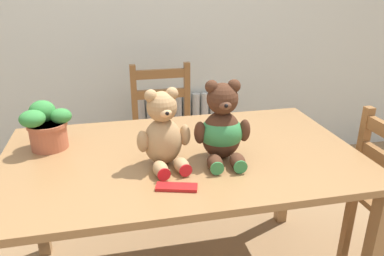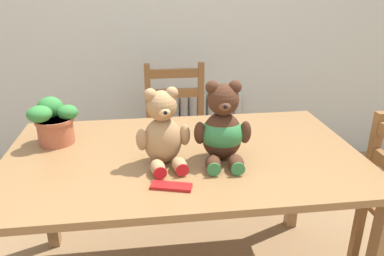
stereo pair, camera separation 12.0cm
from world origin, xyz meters
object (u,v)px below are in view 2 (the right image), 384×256
Objects in this scene: potted_plant at (53,122)px; teddy_bear_right at (222,129)px; teddy_bear_left at (163,132)px; wooden_chair_behind at (177,135)px; chocolate_bar at (171,186)px.

teddy_bear_right is at bearing -19.93° from potted_plant.
potted_plant is (-0.48, 0.26, -0.03)m from teddy_bear_left.
wooden_chair_behind is 4.29× the size of potted_plant.
wooden_chair_behind is 1.07m from teddy_bear_left.
teddy_bear_right is (0.24, 0.00, -0.00)m from teddy_bear_left.
teddy_bear_left reaches higher than wooden_chair_behind.
wooden_chair_behind is 2.88× the size of teddy_bear_left.
teddy_bear_right reaches higher than chocolate_bar.
chocolate_bar is (-0.13, -1.17, 0.30)m from wooden_chair_behind.
wooden_chair_behind is 1.21m from chocolate_bar.
potted_plant is at bearing -14.95° from teddy_bear_right.
wooden_chair_behind is at bearing 48.93° from potted_plant.
teddy_bear_left is 0.24m from teddy_bear_right.
potted_plant is at bearing 136.73° from chocolate_bar.
wooden_chair_behind is at bearing -107.21° from teddy_bear_left.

